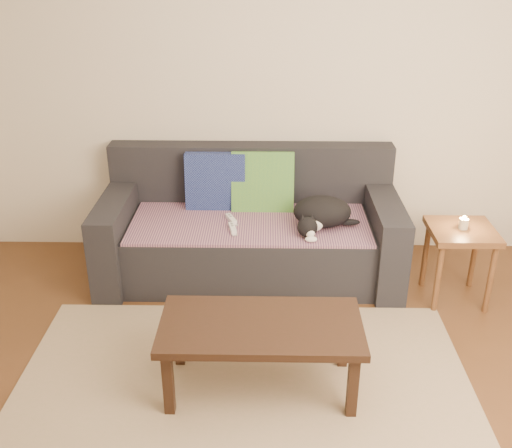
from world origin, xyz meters
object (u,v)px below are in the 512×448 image
object	(u,v)px
wii_remote_a	(231,219)
side_table	(461,241)
sofa	(250,232)
wii_remote_b	(233,228)
coffee_table	(261,332)
cat	(321,213)

from	to	relation	value
wii_remote_a	side_table	bearing A→B (deg)	-122.82
sofa	wii_remote_b	distance (m)	0.30
sofa	wii_remote_b	world-z (taller)	sofa
coffee_table	cat	bearing A→B (deg)	70.89
side_table	wii_remote_a	bearing A→B (deg)	169.83
sofa	coffee_table	xyz separation A→B (m)	(0.09, -1.32, 0.06)
cat	coffee_table	distance (m)	1.23
side_table	coffee_table	bearing A→B (deg)	-143.87
sofa	wii_remote_b	bearing A→B (deg)	-114.65
side_table	sofa	bearing A→B (deg)	165.36
wii_remote_a	coffee_table	xyz separation A→B (m)	(0.22, -1.23, -0.09)
sofa	side_table	bearing A→B (deg)	-14.64
side_table	coffee_table	xyz separation A→B (m)	(-1.30, -0.95, -0.06)
wii_remote_b	cat	bearing A→B (deg)	-94.82
cat	side_table	world-z (taller)	cat
cat	wii_remote_a	world-z (taller)	cat
cat	wii_remote_b	distance (m)	0.61
sofa	cat	size ratio (longest dim) A/B	4.15
sofa	side_table	distance (m)	1.45
cat	side_table	distance (m)	0.93
sofa	cat	world-z (taller)	sofa
sofa	wii_remote_b	xyz separation A→B (m)	(-0.11, -0.24, 0.15)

